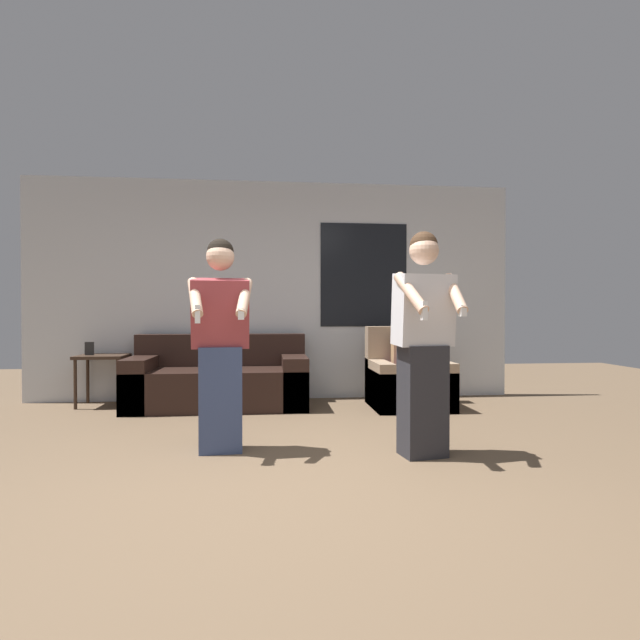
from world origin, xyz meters
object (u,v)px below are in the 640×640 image
couch (219,381)px  armchair (408,380)px  side_table (102,362)px  person_left (221,345)px  person_right (423,342)px

couch → armchair: (2.14, -0.23, 0.02)m
couch → side_table: 1.38m
armchair → person_left: (-1.95, -1.65, 0.52)m
armchair → person_right: bearing=-102.6°
couch → armchair: 2.16m
person_right → person_left: bearing=169.8°
couch → person_right: person_right is taller
side_table → couch: bearing=-8.0°
side_table → armchair: bearing=-6.8°
person_left → armchair: bearing=40.2°
side_table → person_right: 3.87m
armchair → side_table: bearing=173.2°
armchair → side_table: 3.52m
armchair → side_table: (-3.49, 0.42, 0.19)m
couch → person_left: 1.96m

